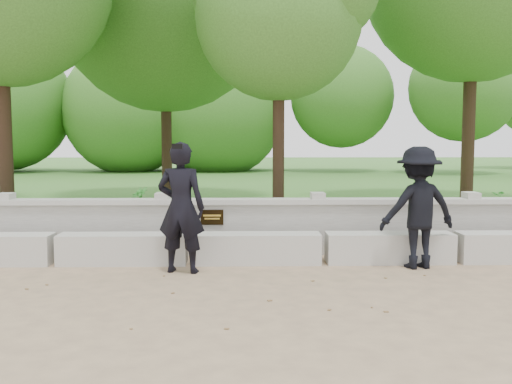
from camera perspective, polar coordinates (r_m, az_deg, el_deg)
ground at (r=6.83m, az=-8.10°, el=-10.50°), size 80.00×80.00×0.00m
lawn at (r=20.62m, az=-3.45°, el=0.45°), size 40.00×22.00×0.25m
concrete_bench at (r=8.62m, az=-6.61°, el=-5.64°), size 11.90×0.45×0.45m
parapet_wall at (r=9.27m, az=-6.21°, el=-3.37°), size 12.50×0.35×0.90m
man_main at (r=7.96m, az=-7.50°, el=-1.55°), size 0.73×0.66×1.82m
visitor_mid at (r=8.52m, az=15.90°, el=-1.50°), size 1.24×0.86×1.75m
tree_near_right at (r=10.93m, az=2.31°, el=18.26°), size 3.07×3.07×5.61m
shrub_b at (r=10.64m, az=9.99°, el=-2.02°), size 0.37×0.38×0.54m
shrub_c at (r=11.93m, az=23.84°, el=-1.46°), size 0.63×0.58×0.60m
shrub_d at (r=11.29m, az=-11.56°, el=-1.25°), size 0.51×0.51×0.68m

